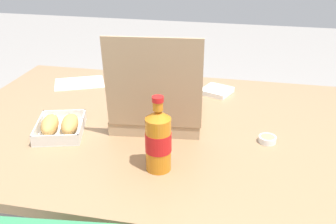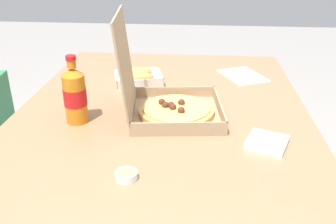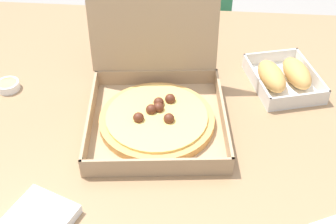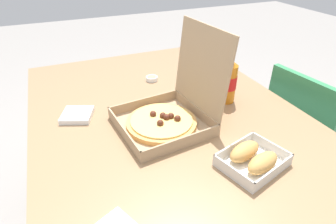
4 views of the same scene
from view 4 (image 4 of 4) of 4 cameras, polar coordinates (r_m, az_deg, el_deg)
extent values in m
cube|color=#997551|center=(1.08, 0.84, -2.32)|extent=(1.50, 1.01, 0.03)
cylinder|color=#B7B7BC|center=(1.79, -21.36, -3.91)|extent=(0.05, 0.05, 0.72)
cylinder|color=#B7B7BC|center=(1.96, 4.60, 1.64)|extent=(0.05, 0.05, 0.72)
cube|color=#338451|center=(1.68, 27.11, -4.96)|extent=(0.44, 0.44, 0.04)
cube|color=#338451|center=(1.44, 24.80, -0.59)|extent=(0.36, 0.07, 0.38)
cylinder|color=#B2B2B7|center=(2.00, 24.70, -5.93)|extent=(0.03, 0.03, 0.43)
cylinder|color=#B2B2B7|center=(1.64, 26.39, -15.97)|extent=(0.03, 0.03, 0.43)
cylinder|color=#B2B2B7|center=(1.77, 17.79, -9.57)|extent=(0.03, 0.03, 0.43)
cube|color=tan|center=(1.03, -1.32, -2.76)|extent=(0.33, 0.33, 0.01)
cube|color=tan|center=(0.97, -9.04, -4.00)|extent=(0.30, 0.04, 0.04)
cube|color=tan|center=(1.13, -4.82, 1.90)|extent=(0.04, 0.30, 0.04)
cube|color=tan|center=(0.92, 3.00, -6.15)|extent=(0.04, 0.30, 0.04)
cube|color=tan|center=(1.08, 5.56, 0.39)|extent=(0.30, 0.04, 0.04)
cube|color=tan|center=(1.02, 6.95, 8.83)|extent=(0.30, 0.07, 0.30)
cylinder|color=tan|center=(1.03, -1.33, -2.21)|extent=(0.26, 0.26, 0.02)
cylinder|color=#EAC666|center=(1.02, -1.33, -1.65)|extent=(0.23, 0.23, 0.01)
sphere|color=#562819|center=(1.04, -3.05, -0.39)|extent=(0.02, 0.02, 0.02)
sphere|color=#562819|center=(1.03, -1.05, -0.72)|extent=(0.02, 0.02, 0.02)
sphere|color=#562819|center=(1.01, 1.87, -1.34)|extent=(0.02, 0.02, 0.02)
sphere|color=#562819|center=(1.02, -0.29, -1.06)|extent=(0.02, 0.02, 0.02)
sphere|color=#562819|center=(0.99, -1.58, -2.25)|extent=(0.02, 0.02, 0.02)
sphere|color=#562819|center=(1.03, 0.60, -0.81)|extent=(0.02, 0.02, 0.02)
cube|color=white|center=(0.91, 16.63, -10.09)|extent=(0.20, 0.22, 0.00)
cube|color=silver|center=(0.84, 12.97, -11.91)|extent=(0.15, 0.05, 0.03)
cube|color=silver|center=(0.96, 20.13, -6.67)|extent=(0.15, 0.05, 0.03)
cube|color=silver|center=(0.92, 13.25, -6.96)|extent=(0.06, 0.18, 0.03)
cube|color=silver|center=(0.87, 20.68, -11.39)|extent=(0.06, 0.18, 0.03)
ellipsoid|color=tan|center=(0.90, 15.24, -7.71)|extent=(0.09, 0.13, 0.05)
ellipsoid|color=tan|center=(0.88, 18.64, -9.73)|extent=(0.09, 0.13, 0.05)
cylinder|color=orange|center=(1.19, 11.94, 5.67)|extent=(0.07, 0.07, 0.16)
cone|color=orange|center=(1.15, 12.45, 9.81)|extent=(0.07, 0.07, 0.02)
cylinder|color=orange|center=(1.14, 12.59, 10.97)|extent=(0.03, 0.03, 0.02)
cylinder|color=red|center=(1.13, 12.71, 11.89)|extent=(0.03, 0.03, 0.01)
cylinder|color=red|center=(1.18, 11.98, 6.01)|extent=(0.07, 0.07, 0.06)
cube|color=white|center=(1.13, -17.92, -0.59)|extent=(0.14, 0.14, 0.02)
cylinder|color=white|center=(1.37, -3.30, 6.78)|extent=(0.06, 0.06, 0.02)
cylinder|color=#DBBC66|center=(1.37, -3.31, 7.01)|extent=(0.05, 0.05, 0.01)
camera|label=1|loc=(1.90, 37.04, 27.72)|focal=42.25mm
camera|label=2|loc=(1.96, -18.24, 29.44)|focal=40.05mm
camera|label=3|loc=(0.81, -58.25, 22.81)|focal=45.49mm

